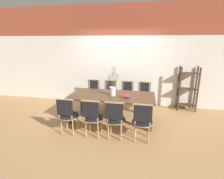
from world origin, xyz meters
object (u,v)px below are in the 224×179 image
Objects in this scene: dining_table at (112,98)px; chair_near_center at (115,118)px; shelving_rack at (188,89)px; vase_centerpiece at (112,91)px; book_stack at (126,96)px; chair_far_center at (127,95)px.

chair_near_center reaches higher than dining_table.
chair_near_center is at bearing -132.25° from shelving_rack.
vase_centerpiece is at bearing 104.98° from chair_near_center.
dining_table is 0.92m from chair_near_center.
vase_centerpiece is 3.26× the size of book_stack.
vase_centerpiece is (0.02, -0.02, 0.22)m from dining_table.
dining_table is at bearing 160.75° from book_stack.
chair_far_center is 1.18× the size of vase_centerpiece.
chair_near_center is at bearing -74.37° from dining_table.
chair_near_center is 0.96m from vase_centerpiece.
chair_near_center is at bearing 88.26° from chair_far_center.
chair_far_center is 1.87m from shelving_rack.
vase_centerpiece is at bearing -150.05° from shelving_rack.
dining_table is 0.42m from book_stack.
dining_table is 2.48× the size of chair_far_center.
chair_near_center and chair_far_center have the same top height.
book_stack is at bearing 94.56° from chair_far_center.
chair_far_center is at bearing 72.52° from vase_centerpiece.
chair_far_center is 0.66× the size of shelving_rack.
vase_centerpiece is at bearing -51.93° from dining_table.
dining_table is at bearing 71.19° from chair_far_center.
book_stack is at bearing -19.25° from dining_table.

